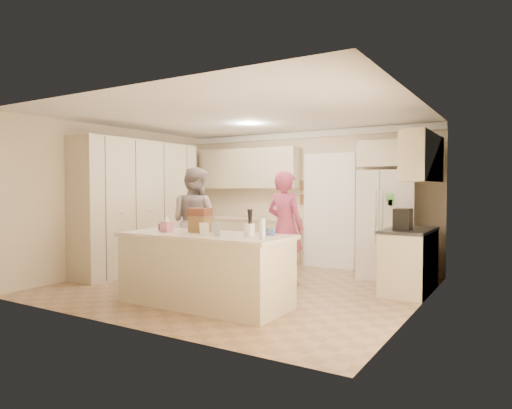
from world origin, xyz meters
The scene contains 41 objects.
floor centered at (0.00, 0.00, -0.01)m, with size 5.20×4.60×0.02m, color #957456.
ceiling centered at (0.00, 0.00, 2.61)m, with size 5.20×4.60×0.02m, color white.
wall_back centered at (0.00, 2.31, 1.30)m, with size 5.20×0.02×2.60m, color beige.
wall_front centered at (0.00, -2.31, 1.30)m, with size 5.20×0.02×2.60m, color beige.
wall_left centered at (-2.61, 0.00, 1.30)m, with size 0.02×4.60×2.60m, color beige.
wall_right centered at (2.61, 0.00, 1.30)m, with size 0.02×4.60×2.60m, color beige.
crown_back centered at (0.00, 2.26, 2.53)m, with size 5.20×0.08×0.12m, color white.
pantry_bank centered at (-2.30, 0.20, 1.18)m, with size 0.60×2.60×2.35m, color beige.
back_base_cab centered at (-1.15, 2.00, 0.44)m, with size 2.20×0.60×0.88m, color beige.
back_countertop centered at (-1.15, 1.99, 0.90)m, with size 2.24×0.63×0.04m, color beige.
back_upper_cab centered at (-1.15, 2.12, 1.90)m, with size 2.20×0.35×0.80m, color beige.
doorway_opening centered at (0.55, 2.28, 1.05)m, with size 0.90×0.06×2.10m, color black.
doorway_casing centered at (0.55, 2.24, 1.05)m, with size 1.02×0.03×2.22m, color white.
wall_frame_upper centered at (0.02, 2.27, 1.55)m, with size 0.15×0.02×0.20m, color brown.
wall_frame_lower centered at (0.02, 2.27, 1.28)m, with size 0.15×0.02×0.20m, color brown.
refrigerator centered at (1.71, 1.88, 0.90)m, with size 0.90×0.70×1.80m, color white.
fridge_seam centered at (1.71, 1.52, 0.90)m, with size 0.01×0.02×1.78m, color gray.
fridge_dispenser centered at (1.49, 1.51, 1.15)m, with size 0.22×0.03×0.35m, color black.
fridge_handle_l centered at (1.66, 1.51, 1.05)m, with size 0.02×0.02×0.85m, color silver.
fridge_handle_r centered at (1.76, 1.51, 1.05)m, with size 0.02×0.02×0.85m, color silver.
over_fridge_cab centered at (1.65, 2.12, 2.10)m, with size 0.95×0.35×0.45m, color beige.
right_base_cab centered at (2.30, 1.00, 0.44)m, with size 0.60×1.20×0.88m, color beige.
right_countertop centered at (2.29, 1.00, 0.90)m, with size 0.63×1.24×0.04m, color #2D2B28.
right_upper_cab centered at (2.43, 1.20, 1.95)m, with size 0.35×1.50×0.70m, color beige.
coffee_maker centered at (2.25, 0.80, 1.07)m, with size 0.22×0.28×0.30m, color black.
island_base centered at (0.20, -1.10, 0.44)m, with size 2.20×0.90×0.88m, color beige.
island_top centered at (0.20, -1.10, 0.90)m, with size 2.28×0.96×0.05m, color beige.
utensil_crock centered at (0.85, -1.05, 1.00)m, with size 0.13×0.13×0.15m, color white.
tissue_box centered at (-0.35, -1.20, 1.00)m, with size 0.13×0.13×0.14m, color #C27197.
tissue_plume centered at (-0.35, -1.20, 1.10)m, with size 0.08×0.08×0.08m, color white.
dollhouse_body centered at (0.05, -1.00, 1.04)m, with size 0.26×0.18×0.22m, color brown.
dollhouse_roof centered at (0.05, -1.00, 1.20)m, with size 0.28×0.20×0.10m, color #592D1E.
jam_jar centered at (-0.60, -1.05, 0.97)m, with size 0.07×0.07×0.09m, color #59263F.
greeting_card_a centered at (0.35, -1.30, 1.01)m, with size 0.12×0.01×0.16m, color white.
greeting_card_b centered at (0.50, -1.25, 1.01)m, with size 0.12×0.01×0.16m, color silver.
water_bottle centered at (1.15, -1.25, 1.04)m, with size 0.07×0.07×0.24m, color silver.
shaker_salt centered at (1.02, -0.88, 0.97)m, with size 0.05×0.05×0.09m, color #435DAE.
shaker_pepper centered at (1.09, -0.88, 0.97)m, with size 0.05×0.05×0.09m, color #435DAE.
teen_boy centered at (-1.13, 0.36, 0.93)m, with size 0.90×0.70×1.86m, color gray.
teen_girl centered at (0.49, 0.59, 0.89)m, with size 0.65×0.43×1.78m, color #BC427A.
fridge_magnets centered at (1.71, 1.51, 0.90)m, with size 0.76×0.02×1.44m, color tan, non-canonical shape.
Camera 1 is at (3.79, -5.76, 1.52)m, focal length 32.00 mm.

